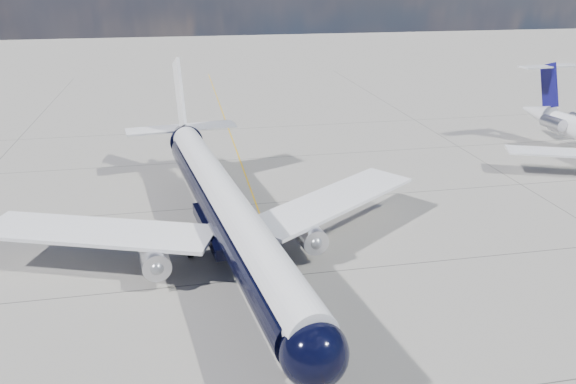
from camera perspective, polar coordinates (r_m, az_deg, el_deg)
name	(u,v)px	position (r m, az deg, el deg)	size (l,w,h in m)	color
ground	(250,187)	(62.34, -3.91, 0.52)	(320.00, 320.00, 0.00)	gray
taxiway_centerline	(256,204)	(57.73, -3.27, -1.22)	(0.16, 160.00, 0.01)	#E3AA0B
main_airliner	(223,204)	(47.01, -6.60, -1.20)	(38.36, 47.07, 13.62)	black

